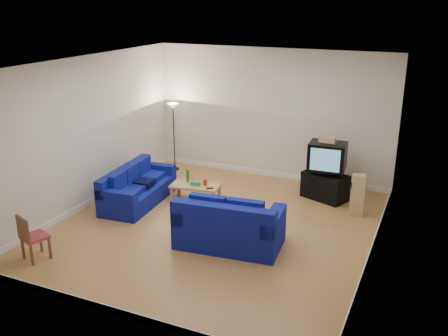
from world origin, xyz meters
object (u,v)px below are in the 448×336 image
at_px(sofa_three_seat, 137,190).
at_px(coffee_table, 196,187).
at_px(television, 327,156).
at_px(tv_stand, 325,186).
at_px(sofa_loveseat, 229,228).

relative_size(sofa_three_seat, coffee_table, 1.86).
bearing_deg(sofa_three_seat, television, 112.34).
bearing_deg(sofa_three_seat, tv_stand, 112.40).
bearing_deg(sofa_loveseat, television, 64.21).
bearing_deg(sofa_loveseat, coffee_table, 126.75).
bearing_deg(television, coffee_table, -156.68).
xyz_separation_m(coffee_table, tv_stand, (2.59, 1.32, -0.04)).
xyz_separation_m(coffee_table, television, (2.60, 1.32, 0.67)).
distance_m(sofa_three_seat, sofa_loveseat, 2.88).
bearing_deg(coffee_table, sofa_three_seat, -152.90).
xyz_separation_m(tv_stand, television, (0.00, -0.00, 0.71)).
xyz_separation_m(sofa_loveseat, television, (1.08, 2.97, 0.65)).
relative_size(sofa_loveseat, tv_stand, 2.02).
relative_size(sofa_loveseat, coffee_table, 1.74).
xyz_separation_m(sofa_three_seat, tv_stand, (3.75, 1.91, 0.00)).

